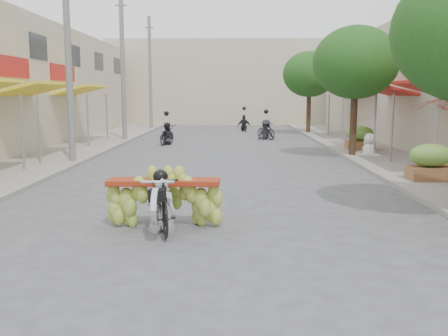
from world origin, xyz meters
TOP-DOWN VIEW (x-y plane):
  - ground at (0.00, 0.00)m, footprint 120.00×120.00m
  - sidewalk_left at (-7.00, 15.00)m, footprint 4.00×60.00m
  - sidewalk_right at (7.00, 15.00)m, footprint 4.00×60.00m
  - far_building at (0.00, 38.00)m, footprint 20.00×6.00m
  - utility_pole_mid at (-5.40, 12.00)m, footprint 0.60×0.24m
  - utility_pole_far at (-5.40, 21.00)m, footprint 0.60×0.24m
  - utility_pole_back at (-5.40, 30.00)m, footprint 0.60×0.24m
  - street_tree_mid at (5.40, 14.00)m, footprint 3.40×3.40m
  - street_tree_far at (5.40, 26.00)m, footprint 3.40×3.40m
  - produce_crate_mid at (6.20, 8.00)m, footprint 1.20×0.88m
  - produce_crate_far at (6.20, 16.00)m, footprint 1.20×0.88m
  - banana_motorbike at (-0.81, 3.04)m, footprint 2.20×1.97m
  - pedestrian at (6.21, 14.50)m, footprint 0.93×0.92m
  - bg_motorbike_a at (-2.83, 19.06)m, footprint 1.01×1.86m
  - bg_motorbike_b at (2.41, 21.99)m, footprint 1.28×1.67m
  - bg_motorbike_c at (1.32, 28.27)m, footprint 1.01×1.43m

SIDE VIEW (x-z plane):
  - ground at x=0.00m, z-range 0.00..0.00m
  - sidewalk_left at x=-7.00m, z-range 0.00..0.12m
  - sidewalk_right at x=7.00m, z-range 0.00..0.12m
  - banana_motorbike at x=-0.81m, z-range -0.31..1.66m
  - produce_crate_mid at x=6.20m, z-range 0.13..1.29m
  - produce_crate_far at x=6.20m, z-range 0.13..1.29m
  - bg_motorbike_a at x=-2.83m, z-range -0.25..1.70m
  - bg_motorbike_c at x=1.32m, z-range -0.13..1.82m
  - bg_motorbike_b at x=2.41m, z-range -0.13..1.82m
  - pedestrian at x=6.21m, z-range 0.12..1.78m
  - far_building at x=0.00m, z-range 0.00..7.00m
  - street_tree_mid at x=5.40m, z-range 1.16..6.41m
  - street_tree_far at x=5.40m, z-range 1.16..6.41m
  - utility_pole_mid at x=-5.40m, z-range 0.03..8.03m
  - utility_pole_far at x=-5.40m, z-range 0.03..8.03m
  - utility_pole_back at x=-5.40m, z-range 0.03..8.03m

